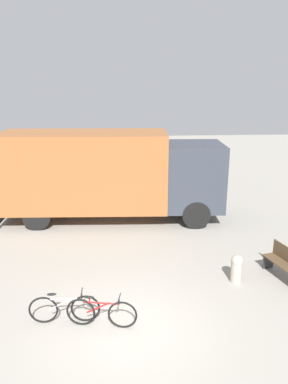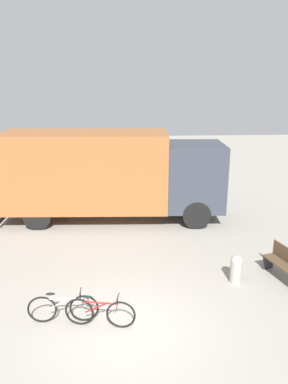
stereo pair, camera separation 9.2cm
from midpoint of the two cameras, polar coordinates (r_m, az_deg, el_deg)
ground_plane at (r=9.01m, az=-3.06°, el=-20.15°), size 60.00×60.00×0.00m
delivery_truck at (r=14.63m, az=-5.50°, el=2.97°), size 8.67×2.66×3.50m
park_bench at (r=11.32m, az=20.80°, el=-10.23°), size 0.77×1.61×0.89m
bicycle_near at (r=9.20m, az=-12.35°, el=-16.93°), size 1.64×0.44×0.76m
bicycle_middle at (r=8.93m, az=-6.84°, el=-17.77°), size 1.62×0.45×0.76m
bollard_near_bench at (r=10.82m, az=13.69°, el=-11.10°), size 0.33×0.33×0.81m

